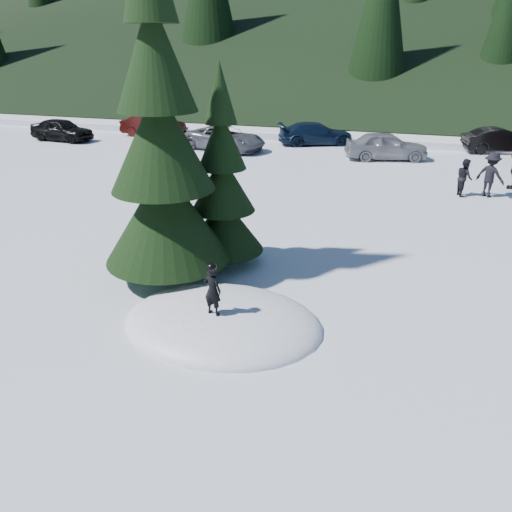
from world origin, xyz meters
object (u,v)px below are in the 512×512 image
(spruce_tall, at_px, (161,153))
(spruce_short, at_px, (223,190))
(adult_2, at_px, (490,175))
(car_1, at_px, (154,125))
(child_skier, at_px, (213,290))
(adult_0, at_px, (464,177))
(car_4, at_px, (386,146))
(car_5, at_px, (500,141))
(car_3, at_px, (316,134))
(car_0, at_px, (62,130))
(car_2, at_px, (225,138))

(spruce_tall, xyz_separation_m, spruce_short, (1.00, 1.40, -1.22))
(adult_2, bearing_deg, car_1, 9.20)
(child_skier, bearing_deg, adult_0, -101.77)
(car_1, xyz_separation_m, car_4, (15.35, -2.73, 0.02))
(spruce_tall, xyz_separation_m, car_5, (10.22, 20.63, -2.64))
(spruce_short, xyz_separation_m, adult_2, (7.74, 9.46, -1.21))
(spruce_short, relative_size, car_3, 1.17)
(car_0, distance_m, car_1, 5.77)
(child_skier, xyz_separation_m, car_3, (-2.37, 22.04, -0.36))
(adult_0, distance_m, car_2, 13.89)
(child_skier, height_order, adult_2, adult_2)
(spruce_tall, relative_size, spruce_short, 1.60)
(child_skier, distance_m, adult_0, 14.08)
(child_skier, relative_size, car_2, 0.22)
(car_5, bearing_deg, car_2, 88.45)
(spruce_tall, xyz_separation_m, car_1, (-11.13, 19.51, -2.61))
(spruce_tall, height_order, car_0, spruce_tall)
(car_0, distance_m, car_3, 16.04)
(spruce_short, bearing_deg, spruce_tall, -125.54)
(spruce_tall, xyz_separation_m, child_skier, (2.16, -2.20, -2.29))
(spruce_short, height_order, adult_0, spruce_short)
(car_5, bearing_deg, car_0, 82.98)
(child_skier, height_order, car_0, child_skier)
(car_2, relative_size, car_4, 1.14)
(spruce_tall, bearing_deg, car_5, 63.64)
(spruce_short, distance_m, car_3, 18.54)
(car_3, bearing_deg, car_1, 67.57)
(spruce_short, height_order, car_1, spruce_short)
(spruce_tall, xyz_separation_m, car_4, (4.22, 16.78, -2.59))
(car_3, bearing_deg, spruce_tall, 156.41)
(adult_0, height_order, car_1, adult_0)
(spruce_tall, distance_m, adult_2, 14.15)
(adult_0, distance_m, car_0, 24.20)
(spruce_tall, height_order, adult_2, spruce_tall)
(car_4, xyz_separation_m, car_5, (6.00, 3.85, -0.05))
(spruce_tall, distance_m, car_0, 22.74)
(adult_0, bearing_deg, spruce_short, 126.65)
(spruce_short, xyz_separation_m, car_2, (-5.85, 15.12, -1.42))
(adult_0, height_order, car_3, adult_0)
(spruce_tall, relative_size, car_0, 2.09)
(spruce_tall, distance_m, adult_0, 13.49)
(car_2, relative_size, car_3, 1.07)
(spruce_tall, bearing_deg, adult_2, 51.18)
(spruce_tall, height_order, car_5, spruce_tall)
(car_2, height_order, car_5, car_5)
(car_5, bearing_deg, car_4, 105.87)
(car_3, height_order, car_5, car_5)
(car_5, bearing_deg, child_skier, 143.73)
(child_skier, bearing_deg, car_3, -72.13)
(adult_2, bearing_deg, adult_0, 41.38)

